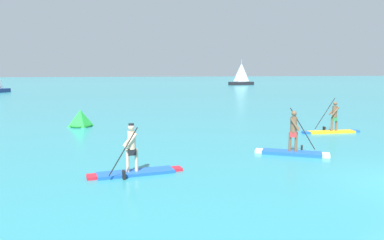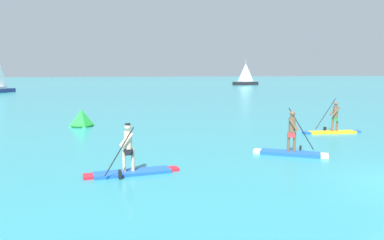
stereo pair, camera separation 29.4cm
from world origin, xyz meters
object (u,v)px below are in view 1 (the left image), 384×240
object	(u,v)px
paddleboarder_near_left	(134,164)
race_marker_buoy	(81,119)
paddleboarder_far_right	(332,126)
paddleboarder_mid_center	(293,147)
sailboat_right_horizon	(241,82)

from	to	relation	value
paddleboarder_near_left	race_marker_buoy	xyz separation A→B (m)	(-2.06, 11.44, 0.10)
paddleboarder_far_right	race_marker_buoy	bearing A→B (deg)	-18.48
paddleboarder_mid_center	paddleboarder_near_left	bearing A→B (deg)	-136.92
paddleboarder_far_right	paddleboarder_mid_center	bearing A→B (deg)	45.99
paddleboarder_mid_center	sailboat_right_horizon	world-z (taller)	sailboat_right_horizon
paddleboarder_far_right	race_marker_buoy	world-z (taller)	paddleboarder_far_right
paddleboarder_near_left	paddleboarder_far_right	bearing A→B (deg)	-159.68
paddleboarder_near_left	sailboat_right_horizon	size ratio (longest dim) A/B	0.50
paddleboarder_far_right	sailboat_right_horizon	size ratio (longest dim) A/B	0.52
race_marker_buoy	sailboat_right_horizon	bearing A→B (deg)	59.11
paddleboarder_near_left	sailboat_right_horizon	distance (m)	79.86
paddleboarder_far_right	sailboat_right_horizon	world-z (taller)	sailboat_right_horizon
race_marker_buoy	sailboat_right_horizon	distance (m)	70.73
paddleboarder_far_right	sailboat_right_horizon	distance (m)	70.52
paddleboarder_far_right	race_marker_buoy	size ratio (longest dim) A/B	2.37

